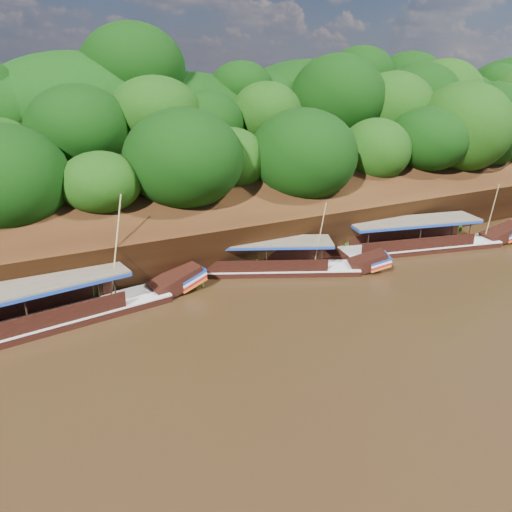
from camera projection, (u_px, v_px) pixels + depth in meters
The scene contains 6 objects.
ground at pixel (346, 327), 26.93m from camera, with size 160.00×160.00×0.00m, color black.
riverbank at pixel (193, 201), 45.11m from camera, with size 120.00×30.06×19.40m.
boat_0 at pixel (430, 242), 38.38m from camera, with size 15.34×5.39×5.53m.
boat_1 at pixel (286, 265), 34.00m from camera, with size 12.87×7.41×5.54m.
boat_2 at pixel (59, 313), 27.12m from camera, with size 16.86×4.46×7.10m.
reeds at pixel (235, 262), 33.60m from camera, with size 47.64×2.63×2.19m.
Camera 1 is at (-15.37, -18.89, 13.06)m, focal length 35.00 mm.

